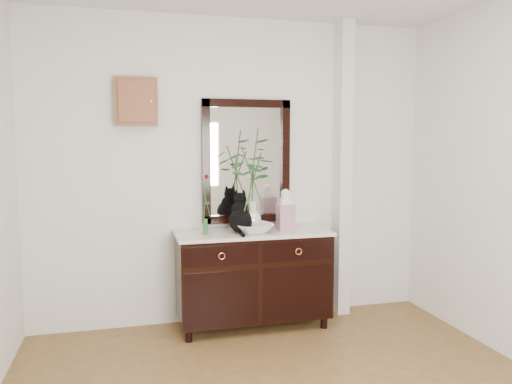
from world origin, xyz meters
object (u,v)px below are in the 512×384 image
object	(u,v)px
cat	(241,212)
sideboard	(253,274)
lotus_bowl	(253,228)
ginger_jar	(286,209)

from	to	relation	value
cat	sideboard	bearing A→B (deg)	18.77
sideboard	cat	xyz separation A→B (m)	(-0.11, -0.03, 0.55)
sideboard	cat	world-z (taller)	cat
lotus_bowl	ginger_jar	size ratio (longest dim) A/B	0.89
lotus_bowl	ginger_jar	xyz separation A→B (m)	(0.31, 0.04, 0.14)
sideboard	ginger_jar	distance (m)	0.63
ginger_jar	cat	bearing A→B (deg)	-179.32
sideboard	ginger_jar	world-z (taller)	ginger_jar
sideboard	ginger_jar	bearing A→B (deg)	-5.06
cat	lotus_bowl	world-z (taller)	cat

